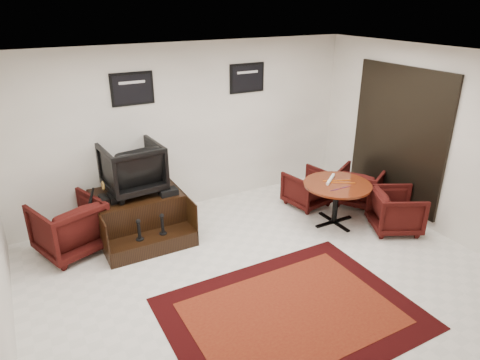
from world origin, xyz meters
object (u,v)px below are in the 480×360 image
at_px(table_chair_back, 307,187).
at_px(table_chair_window, 360,185).
at_px(meeting_table, 337,189).
at_px(shine_podium, 140,216).
at_px(armchair_side, 69,225).
at_px(table_chair_corner, 396,209).
at_px(shine_chair, 132,166).

xyz_separation_m(table_chair_back, table_chair_window, (0.85, -0.43, 0.02)).
bearing_deg(meeting_table, shine_podium, 157.87).
bearing_deg(armchair_side, table_chair_corner, 139.04).
bearing_deg(table_chair_corner, table_chair_back, 53.01).
xyz_separation_m(shine_chair, armchair_side, (-1.03, -0.16, -0.66)).
distance_m(shine_chair, meeting_table, 3.22).
distance_m(shine_chair, table_chair_window, 3.94).
height_order(shine_podium, table_chair_corner, table_chair_corner).
bearing_deg(shine_podium, armchair_side, -178.74).
xyz_separation_m(meeting_table, table_chair_window, (0.85, 0.34, -0.24)).
distance_m(meeting_table, table_chair_back, 0.81).
height_order(shine_chair, meeting_table, shine_chair).
relative_size(shine_podium, table_chair_corner, 1.82).
bearing_deg(table_chair_back, meeting_table, 80.30).
height_order(shine_podium, table_chair_back, table_chair_back).
xyz_separation_m(shine_chair, table_chair_back, (2.90, -0.55, -0.75)).
relative_size(shine_podium, shine_chair, 1.58).
distance_m(shine_podium, table_chair_corner, 4.01).
xyz_separation_m(shine_chair, table_chair_window, (3.75, -0.98, -0.72)).
bearing_deg(table_chair_back, table_chair_corner, 106.65).
bearing_deg(shine_podium, table_chair_back, -8.12).
bearing_deg(shine_chair, table_chair_back, 165.02).
relative_size(armchair_side, meeting_table, 0.82).
height_order(shine_chair, table_chair_back, shine_chair).
relative_size(table_chair_back, table_chair_window, 0.94).
distance_m(shine_podium, table_chair_back, 2.93).
bearing_deg(shine_podium, table_chair_window, -12.63).
xyz_separation_m(meeting_table, table_chair_corner, (0.69, -0.63, -0.25)).
distance_m(table_chair_back, table_chair_window, 0.95).
relative_size(armchair_side, table_chair_corner, 1.19).
bearing_deg(table_chair_back, armchair_side, -15.24).
distance_m(shine_podium, shine_chair, 0.80).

